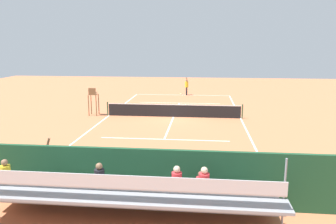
% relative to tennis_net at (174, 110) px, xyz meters
% --- Properties ---
extents(ground_plane, '(60.00, 60.00, 0.00)m').
position_rel_tennis_net_xyz_m(ground_plane, '(0.00, 0.00, -0.50)').
color(ground_plane, '#CC7047').
extents(court_line_markings, '(10.10, 22.20, 0.01)m').
position_rel_tennis_net_xyz_m(court_line_markings, '(0.00, -0.04, -0.50)').
color(court_line_markings, white).
rests_on(court_line_markings, ground).
extents(tennis_net, '(10.30, 0.10, 1.07)m').
position_rel_tennis_net_xyz_m(tennis_net, '(0.00, 0.00, 0.00)').
color(tennis_net, black).
rests_on(tennis_net, ground).
extents(backdrop_wall, '(18.00, 0.16, 2.00)m').
position_rel_tennis_net_xyz_m(backdrop_wall, '(0.00, 14.00, 0.50)').
color(backdrop_wall, '#1E4C2D').
rests_on(backdrop_wall, ground).
extents(bleacher_stand, '(9.06, 2.40, 2.35)m').
position_rel_tennis_net_xyz_m(bleacher_stand, '(-0.02, 15.34, 0.41)').
color(bleacher_stand, gray).
rests_on(bleacher_stand, ground).
extents(umpire_chair, '(0.67, 0.67, 2.14)m').
position_rel_tennis_net_xyz_m(umpire_chair, '(6.20, 0.03, 0.81)').
color(umpire_chair, brown).
rests_on(umpire_chair, ground).
extents(courtside_bench, '(1.80, 0.40, 0.93)m').
position_rel_tennis_net_xyz_m(courtside_bench, '(-1.91, 13.27, 0.06)').
color(courtside_bench, '#33383D').
rests_on(courtside_bench, ground).
extents(equipment_bag, '(0.90, 0.36, 0.36)m').
position_rel_tennis_net_xyz_m(equipment_bag, '(-0.09, 13.40, -0.32)').
color(equipment_bag, black).
rests_on(equipment_bag, ground).
extents(tennis_player, '(0.42, 0.55, 1.93)m').
position_rel_tennis_net_xyz_m(tennis_player, '(-0.43, -11.03, 0.51)').
color(tennis_player, black).
rests_on(tennis_player, ground).
extents(tennis_racket, '(0.48, 0.54, 0.03)m').
position_rel_tennis_net_xyz_m(tennis_racket, '(0.24, -11.80, -0.49)').
color(tennis_racket, black).
rests_on(tennis_racket, ground).
extents(tennis_ball_near, '(0.07, 0.07, 0.07)m').
position_rel_tennis_net_xyz_m(tennis_ball_near, '(-1.66, -10.36, -0.47)').
color(tennis_ball_near, '#CCDB33').
rests_on(tennis_ball_near, ground).
extents(line_judge, '(0.42, 0.55, 1.93)m').
position_rel_tennis_net_xyz_m(line_judge, '(3.67, 13.05, 0.51)').
color(line_judge, '#232328').
rests_on(line_judge, ground).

